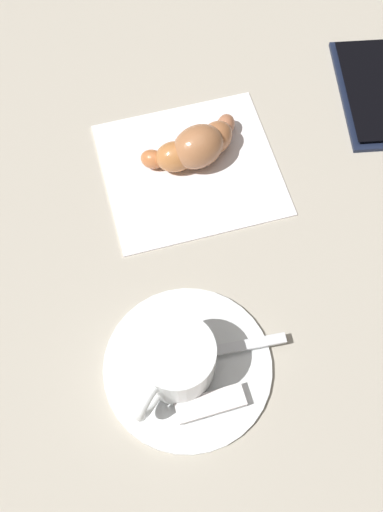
{
  "coord_description": "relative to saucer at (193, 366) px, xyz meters",
  "views": [
    {
      "loc": [
        0.25,
        -0.01,
        0.52
      ],
      "look_at": [
        0.0,
        0.01,
        0.01
      ],
      "focal_mm": 42.56,
      "sensor_mm": 36.0,
      "label": 1
    }
  ],
  "objects": [
    {
      "name": "cell_phone",
      "position": [
        -0.29,
        0.21,
        0.0
      ],
      "size": [
        0.15,
        0.07,
        0.01
      ],
      "color": "#171E33",
      "rests_on": "ground"
    },
    {
      "name": "saucer",
      "position": [
        0.0,
        0.0,
        0.0
      ],
      "size": [
        0.15,
        0.15,
        0.01
      ],
      "primitive_type": "cylinder",
      "color": "silver",
      "rests_on": "ground"
    },
    {
      "name": "napkin",
      "position": [
        -0.21,
        0.01,
        -0.0
      ],
      "size": [
        0.19,
        0.2,
        0.0
      ],
      "primitive_type": "cube",
      "rotation": [
        0.0,
        0.0,
        0.2
      ],
      "color": "white",
      "rests_on": "ground"
    },
    {
      "name": "espresso_cup",
      "position": [
        0.0,
        -0.01,
        0.03
      ],
      "size": [
        0.08,
        0.07,
        0.05
      ],
      "color": "silver",
      "rests_on": "saucer"
    },
    {
      "name": "croissant",
      "position": [
        -0.22,
        0.02,
        0.02
      ],
      "size": [
        0.08,
        0.1,
        0.04
      ],
      "color": "#BE6B3B",
      "rests_on": "napkin"
    },
    {
      "name": "teaspoon",
      "position": [
        -0.01,
        0.0,
        0.01
      ],
      "size": [
        0.03,
        0.12,
        0.01
      ],
      "color": "silver",
      "rests_on": "saucer"
    },
    {
      "name": "ground_plane",
      "position": [
        -0.11,
        -0.0,
        -0.0
      ],
      "size": [
        1.8,
        1.8,
        0.0
      ],
      "primitive_type": "plane",
      "color": "#ACA494"
    },
    {
      "name": "sugar_packet",
      "position": [
        0.03,
        0.01,
        0.01
      ],
      "size": [
        0.03,
        0.06,
        0.01
      ],
      "primitive_type": "cube",
      "rotation": [
        0.0,
        0.0,
        8.07
      ],
      "color": "white",
      "rests_on": "saucer"
    }
  ]
}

